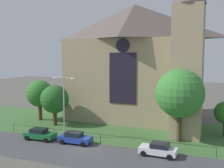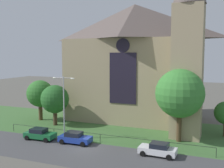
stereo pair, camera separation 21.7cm
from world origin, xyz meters
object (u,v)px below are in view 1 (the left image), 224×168
object	(u,v)px
tree_right_near	(180,93)
parked_car_blue	(75,138)
tree_left_far	(40,94)
parked_car_white	(158,149)
church_building	(137,61)
tree_left_near	(55,99)
streetlamp_near	(64,99)
parked_car_green	(40,134)

from	to	relation	value
tree_right_near	parked_car_blue	distance (m)	14.70
tree_left_far	parked_car_white	bearing A→B (deg)	-22.42
church_building	parked_car_blue	bearing A→B (deg)	-103.16
tree_left_near	tree_right_near	size ratio (longest dim) A/B	0.68
streetlamp_near	parked_car_blue	world-z (taller)	streetlamp_near
parked_car_blue	parked_car_green	bearing A→B (deg)	-178.78
streetlamp_near	tree_right_near	bearing A→B (deg)	16.48
tree_left_near	tree_left_far	world-z (taller)	tree_left_far
tree_right_near	streetlamp_near	size ratio (longest dim) A/B	1.13
tree_right_near	tree_left_far	bearing A→B (deg)	172.23
tree_left_far	parked_car_white	size ratio (longest dim) A/B	1.64
tree_left_far	streetlamp_near	distance (m)	12.25
tree_left_near	streetlamp_near	world-z (taller)	streetlamp_near
church_building	tree_left_near	bearing A→B (deg)	-142.47
parked_car_green	parked_car_white	xyz separation A→B (m)	(16.12, -0.05, 0.00)
church_building	parked_car_blue	world-z (taller)	church_building
parked_car_white	tree_left_far	bearing A→B (deg)	-20.81
church_building	tree_left_far	bearing A→B (deg)	-157.34
church_building	tree_left_near	distance (m)	15.39
parked_car_green	tree_left_far	bearing A→B (deg)	123.93
streetlamp_near	tree_left_far	bearing A→B (deg)	141.17
tree_left_near	parked_car_blue	distance (m)	10.88
tree_left_near	parked_car_green	xyz separation A→B (m)	(2.34, -7.28, -3.50)
parked_car_green	parked_car_blue	distance (m)	5.25
parked_car_green	tree_left_near	bearing A→B (deg)	106.08
streetlamp_near	parked_car_blue	distance (m)	5.43
tree_left_far	church_building	bearing A→B (deg)	22.66
church_building	parked_car_white	bearing A→B (deg)	-65.60
tree_right_near	parked_car_blue	bearing A→B (deg)	-154.80
tree_right_near	parked_car_green	size ratio (longest dim) A/B	2.25
tree_left_near	parked_car_green	world-z (taller)	tree_left_near
parked_car_blue	parked_car_white	bearing A→B (deg)	-3.80
parked_car_white	tree_right_near	bearing A→B (deg)	-101.24
parked_car_green	parked_car_blue	bearing A→B (deg)	1.49
tree_left_near	tree_left_far	xyz separation A→B (m)	(-4.39, 2.10, 0.38)
tree_left_near	parked_car_white	size ratio (longest dim) A/B	1.54
church_building	tree_right_near	distance (m)	13.65
tree_left_near	parked_car_white	distance (m)	20.17
streetlamp_near	parked_car_green	world-z (taller)	streetlamp_near
church_building	parked_car_blue	xyz separation A→B (m)	(-3.65, -15.61, -9.53)
parked_car_blue	parked_car_white	xyz separation A→B (m)	(10.88, -0.34, 0.00)
streetlamp_near	parked_car_green	distance (m)	5.68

